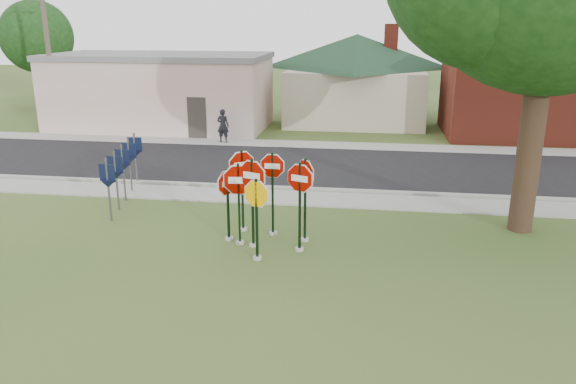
# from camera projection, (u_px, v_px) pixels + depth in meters

# --- Properties ---
(ground) EXTENTS (120.00, 120.00, 0.00)m
(ground) POSITION_uv_depth(u_px,v_px,m) (251.00, 262.00, 14.59)
(ground) COLOR #31501E
(ground) RESTS_ON ground
(sidewalk_near) EXTENTS (60.00, 1.60, 0.06)m
(sidewalk_near) POSITION_uv_depth(u_px,v_px,m) (283.00, 198.00, 19.78)
(sidewalk_near) COLOR gray
(sidewalk_near) RESTS_ON ground
(road) EXTENTS (60.00, 7.00, 0.04)m
(road) POSITION_uv_depth(u_px,v_px,m) (299.00, 166.00, 24.04)
(road) COLOR black
(road) RESTS_ON ground
(sidewalk_far) EXTENTS (60.00, 1.60, 0.06)m
(sidewalk_far) POSITION_uv_depth(u_px,v_px,m) (310.00, 145.00, 28.10)
(sidewalk_far) COLOR gray
(sidewalk_far) RESTS_ON ground
(curb) EXTENTS (60.00, 0.20, 0.14)m
(curb) POSITION_uv_depth(u_px,v_px,m) (287.00, 188.00, 20.71)
(curb) COLOR gray
(curb) RESTS_ON ground
(stop_sign_center) EXTENTS (1.07, 0.45, 2.62)m
(stop_sign_center) POSITION_uv_depth(u_px,v_px,m) (252.00, 190.00, 15.16)
(stop_sign_center) COLOR #9F9C94
(stop_sign_center) RESTS_ON ground
(stop_sign_yellow) EXTENTS (0.94, 0.32, 2.29)m
(stop_sign_yellow) POSITION_uv_depth(u_px,v_px,m) (257.00, 210.00, 14.39)
(stop_sign_yellow) COLOR #9F9C94
(stop_sign_yellow) RESTS_ON ground
(stop_sign_left) EXTENTS (1.16, 0.24, 2.45)m
(stop_sign_left) POSITION_uv_depth(u_px,v_px,m) (239.00, 192.00, 15.36)
(stop_sign_left) COLOR #9F9C94
(stop_sign_left) RESTS_ON ground
(stop_sign_right) EXTENTS (0.99, 0.40, 2.58)m
(stop_sign_right) POSITION_uv_depth(u_px,v_px,m) (300.00, 195.00, 14.87)
(stop_sign_right) COLOR #9F9C94
(stop_sign_right) RESTS_ON ground
(stop_sign_back_right) EXTENTS (0.97, 0.24, 2.56)m
(stop_sign_back_right) POSITION_uv_depth(u_px,v_px,m) (273.00, 183.00, 16.03)
(stop_sign_back_right) COLOR #9F9C94
(stop_sign_back_right) RESTS_ON ground
(stop_sign_back_left) EXTENTS (0.89, 0.68, 2.58)m
(stop_sign_back_left) POSITION_uv_depth(u_px,v_px,m) (242.00, 179.00, 16.34)
(stop_sign_back_left) COLOR #9F9C94
(stop_sign_back_left) RESTS_ON ground
(stop_sign_far_right) EXTENTS (0.70, 0.75, 2.52)m
(stop_sign_far_right) POSITION_uv_depth(u_px,v_px,m) (305.00, 189.00, 15.56)
(stop_sign_far_right) COLOR #9F9C94
(stop_sign_far_right) RESTS_ON ground
(stop_sign_far_left) EXTENTS (0.53, 0.86, 2.20)m
(stop_sign_far_left) POSITION_uv_depth(u_px,v_px,m) (228.00, 196.00, 15.71)
(stop_sign_far_left) COLOR #9F9C94
(stop_sign_far_left) RESTS_ON ground
(route_sign_row) EXTENTS (1.43, 4.63, 2.00)m
(route_sign_row) POSITION_uv_depth(u_px,v_px,m) (123.00, 166.00, 19.22)
(route_sign_row) COLOR #59595E
(route_sign_row) RESTS_ON ground
(building_stucco) EXTENTS (12.20, 6.20, 4.20)m
(building_stucco) POSITION_uv_depth(u_px,v_px,m) (161.00, 90.00, 32.20)
(building_stucco) COLOR silver
(building_stucco) RESTS_ON ground
(building_house) EXTENTS (11.60, 11.60, 6.20)m
(building_house) POSITION_uv_depth(u_px,v_px,m) (357.00, 61.00, 34.04)
(building_house) COLOR #B4A58F
(building_house) RESTS_ON ground
(building_brick) EXTENTS (10.20, 6.20, 4.75)m
(building_brick) POSITION_uv_depth(u_px,v_px,m) (543.00, 91.00, 29.73)
(building_brick) COLOR maroon
(building_brick) RESTS_ON ground
(utility_pole_near) EXTENTS (2.20, 0.26, 9.50)m
(utility_pole_near) POSITION_uv_depth(u_px,v_px,m) (47.00, 41.00, 29.41)
(utility_pole_near) COLOR #493F30
(utility_pole_near) RESTS_ON ground
(bg_tree_left) EXTENTS (4.90, 4.90, 7.35)m
(bg_tree_left) POSITION_uv_depth(u_px,v_px,m) (36.00, 37.00, 38.57)
(bg_tree_left) COLOR black
(bg_tree_left) RESTS_ON ground
(pedestrian) EXTENTS (0.65, 0.46, 1.69)m
(pedestrian) POSITION_uv_depth(u_px,v_px,m) (223.00, 126.00, 28.30)
(pedestrian) COLOR black
(pedestrian) RESTS_ON sidewalk_far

